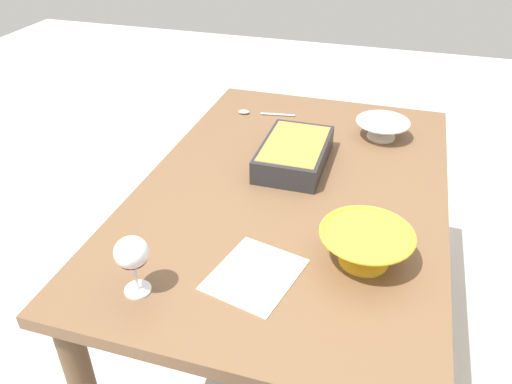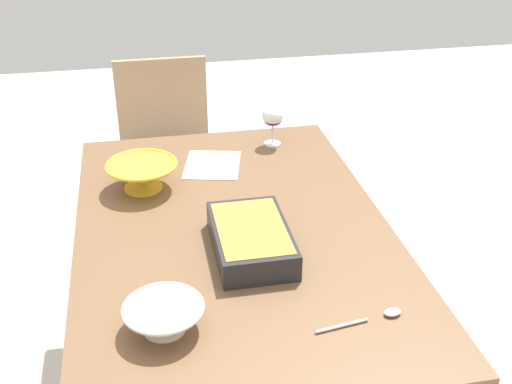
{
  "view_description": "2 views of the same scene",
  "coord_description": "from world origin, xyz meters",
  "px_view_note": "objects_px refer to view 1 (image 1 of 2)",
  "views": [
    {
      "loc": [
        1.31,
        0.27,
        1.59
      ],
      "look_at": [
        0.11,
        -0.09,
        0.77
      ],
      "focal_mm": 35.46,
      "sensor_mm": 36.0,
      "label": 1
    },
    {
      "loc": [
        -1.6,
        0.25,
        1.76
      ],
      "look_at": [
        0.09,
        -0.09,
        0.81
      ],
      "focal_mm": 44.94,
      "sensor_mm": 36.0,
      "label": 2
    }
  ],
  "objects_px": {
    "dining_table": "(292,212)",
    "serving_spoon": "(255,113)",
    "small_bowl": "(365,245)",
    "casserole_dish": "(294,152)",
    "mixing_bowl": "(382,128)",
    "wine_glass": "(132,255)",
    "napkin": "(255,274)"
  },
  "relations": [
    {
      "from": "dining_table",
      "to": "serving_spoon",
      "type": "distance_m",
      "value": 0.56
    },
    {
      "from": "small_bowl",
      "to": "serving_spoon",
      "type": "relative_size",
      "value": 1.04
    },
    {
      "from": "casserole_dish",
      "to": "mixing_bowl",
      "type": "xyz_separation_m",
      "value": [
        -0.28,
        0.26,
        -0.0
      ]
    },
    {
      "from": "dining_table",
      "to": "small_bowl",
      "type": "bearing_deg",
      "value": 40.09
    },
    {
      "from": "mixing_bowl",
      "to": "wine_glass",
      "type": "bearing_deg",
      "value": -26.0
    },
    {
      "from": "dining_table",
      "to": "serving_spoon",
      "type": "relative_size",
      "value": 6.29
    },
    {
      "from": "casserole_dish",
      "to": "mixing_bowl",
      "type": "height_order",
      "value": "casserole_dish"
    },
    {
      "from": "small_bowl",
      "to": "napkin",
      "type": "bearing_deg",
      "value": -62.71
    },
    {
      "from": "casserole_dish",
      "to": "mixing_bowl",
      "type": "bearing_deg",
      "value": 137.18
    },
    {
      "from": "small_bowl",
      "to": "napkin",
      "type": "relative_size",
      "value": 1.03
    },
    {
      "from": "wine_glass",
      "to": "casserole_dish",
      "type": "distance_m",
      "value": 0.72
    },
    {
      "from": "dining_table",
      "to": "small_bowl",
      "type": "distance_m",
      "value": 0.42
    },
    {
      "from": "wine_glass",
      "to": "napkin",
      "type": "xyz_separation_m",
      "value": [
        -0.13,
        0.25,
        -0.11
      ]
    },
    {
      "from": "wine_glass",
      "to": "casserole_dish",
      "type": "bearing_deg",
      "value": 162.84
    },
    {
      "from": "mixing_bowl",
      "to": "napkin",
      "type": "xyz_separation_m",
      "value": [
        0.84,
        -0.23,
        -0.04
      ]
    },
    {
      "from": "casserole_dish",
      "to": "small_bowl",
      "type": "xyz_separation_m",
      "value": [
        0.43,
        0.28,
        0.01
      ]
    },
    {
      "from": "wine_glass",
      "to": "serving_spoon",
      "type": "relative_size",
      "value": 0.68
    },
    {
      "from": "napkin",
      "to": "wine_glass",
      "type": "bearing_deg",
      "value": -61.91
    },
    {
      "from": "casserole_dish",
      "to": "small_bowl",
      "type": "height_order",
      "value": "small_bowl"
    },
    {
      "from": "casserole_dish",
      "to": "napkin",
      "type": "distance_m",
      "value": 0.56
    },
    {
      "from": "dining_table",
      "to": "wine_glass",
      "type": "xyz_separation_m",
      "value": [
        0.56,
        -0.24,
        0.21
      ]
    },
    {
      "from": "dining_table",
      "to": "napkin",
      "type": "xyz_separation_m",
      "value": [
        0.43,
        0.01,
        0.1
      ]
    },
    {
      "from": "dining_table",
      "to": "mixing_bowl",
      "type": "xyz_separation_m",
      "value": [
        -0.41,
        0.23,
        0.14
      ]
    },
    {
      "from": "mixing_bowl",
      "to": "small_bowl",
      "type": "relative_size",
      "value": 0.82
    },
    {
      "from": "mixing_bowl",
      "to": "small_bowl",
      "type": "height_order",
      "value": "small_bowl"
    },
    {
      "from": "serving_spoon",
      "to": "casserole_dish",
      "type": "bearing_deg",
      "value": 35.19
    },
    {
      "from": "serving_spoon",
      "to": "mixing_bowl",
      "type": "bearing_deg",
      "value": 82.97
    },
    {
      "from": "casserole_dish",
      "to": "wine_glass",
      "type": "bearing_deg",
      "value": -17.16
    },
    {
      "from": "wine_glass",
      "to": "mixing_bowl",
      "type": "distance_m",
      "value": 1.08
    },
    {
      "from": "wine_glass",
      "to": "dining_table",
      "type": "bearing_deg",
      "value": 156.56
    },
    {
      "from": "dining_table",
      "to": "small_bowl",
      "type": "xyz_separation_m",
      "value": [
        0.3,
        0.25,
        0.15
      ]
    },
    {
      "from": "dining_table",
      "to": "wine_glass",
      "type": "relative_size",
      "value": 9.26
    }
  ]
}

